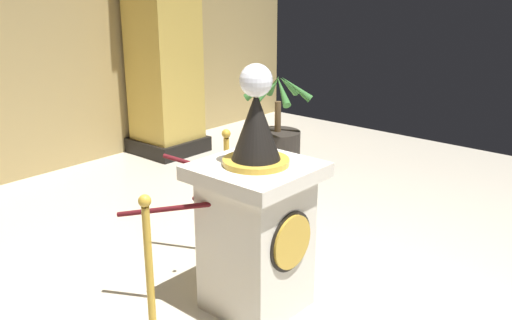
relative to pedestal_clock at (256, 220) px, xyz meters
name	(u,v)px	position (x,y,z in m)	size (l,w,h in m)	color
pedestal_clock	(256,220)	(0.00, 0.00, 0.00)	(0.75, 0.75, 1.77)	silver
stanchion_near	(227,200)	(0.70, 0.96, -0.32)	(0.24, 0.24, 1.03)	gold
stanchion_far	(151,295)	(-0.79, 0.21, -0.31)	(0.24, 0.24, 1.05)	gold
velvet_rope	(194,187)	(-0.04, 0.58, 0.11)	(1.16, 1.15, 0.22)	#591419
column_right	(162,14)	(2.10, 3.45, 1.17)	(0.89, 0.89, 3.74)	black
potted_palm_right	(278,138)	(2.67, 1.97, -0.34)	(0.90, 0.75, 1.19)	#2D2823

